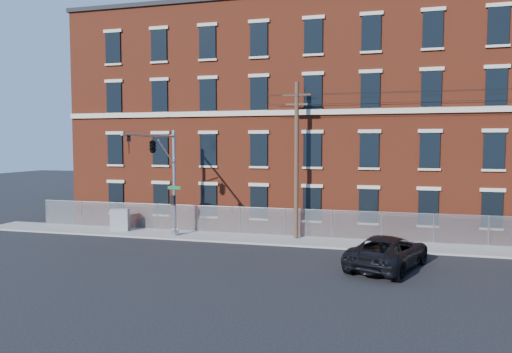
{
  "coord_description": "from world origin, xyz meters",
  "views": [
    {
      "loc": [
        7.1,
        -24.18,
        6.23
      ],
      "look_at": [
        -0.26,
        4.0,
        4.19
      ],
      "focal_mm": 33.01,
      "sensor_mm": 36.0,
      "label": 1
    }
  ],
  "objects_px": {
    "traffic_signal_mast": "(158,157)",
    "pickup_truck": "(388,252)",
    "utility_pole_near": "(296,158)",
    "utility_cabinet": "(120,220)"
  },
  "relations": [
    {
      "from": "traffic_signal_mast",
      "to": "pickup_truck",
      "type": "distance_m",
      "value": 14.55
    },
    {
      "from": "utility_pole_near",
      "to": "pickup_truck",
      "type": "bearing_deg",
      "value": -45.17
    },
    {
      "from": "traffic_signal_mast",
      "to": "utility_cabinet",
      "type": "relative_size",
      "value": 4.54
    },
    {
      "from": "pickup_truck",
      "to": "utility_cabinet",
      "type": "xyz_separation_m",
      "value": [
        -18.06,
        5.11,
        0.06
      ]
    },
    {
      "from": "pickup_truck",
      "to": "traffic_signal_mast",
      "type": "bearing_deg",
      "value": 10.65
    },
    {
      "from": "utility_pole_near",
      "to": "utility_cabinet",
      "type": "relative_size",
      "value": 6.49
    },
    {
      "from": "utility_pole_near",
      "to": "utility_cabinet",
      "type": "distance_m",
      "value": 13.21
    },
    {
      "from": "pickup_truck",
      "to": "utility_cabinet",
      "type": "height_order",
      "value": "utility_cabinet"
    },
    {
      "from": "utility_cabinet",
      "to": "utility_pole_near",
      "type": "bearing_deg",
      "value": -12.54
    },
    {
      "from": "utility_pole_near",
      "to": "pickup_truck",
      "type": "xyz_separation_m",
      "value": [
        5.63,
        -5.67,
        -4.51
      ]
    }
  ]
}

